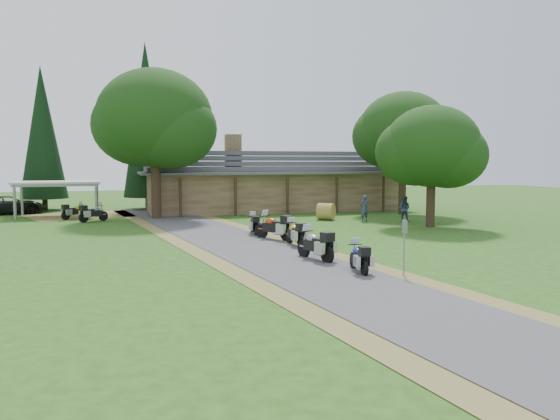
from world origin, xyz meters
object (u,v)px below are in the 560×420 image
object	(u,v)px
lodge	(271,180)
motorcycle_row_c	(295,232)
carport	(58,199)
motorcycle_row_d	(274,226)
motorcycle_row_b	(315,243)
motorcycle_row_e	(254,223)
motorcycle_carport_a	(75,211)
motorcycle_row_a	(359,256)
hay_bale	(326,212)
motorcycle_carport_b	(93,212)
car_dark_suv	(10,200)

from	to	relation	value
lodge	motorcycle_row_c	bearing A→B (deg)	-102.67
carport	motorcycle_row_d	size ratio (longest dim) A/B	2.78
motorcycle_row_b	motorcycle_row_c	world-z (taller)	motorcycle_row_b
motorcycle_row_e	motorcycle_carport_a	size ratio (longest dim) A/B	0.98
motorcycle_row_a	hay_bale	bearing A→B (deg)	-9.87
motorcycle_row_c	motorcycle_carport_a	distance (m)	19.03
motorcycle_row_a	hay_bale	xyz separation A→B (m)	(5.45, 16.92, -0.01)
lodge	hay_bale	size ratio (longest dim) A/B	18.81
motorcycle_row_a	motorcycle_carport_a	bearing A→B (deg)	34.17
motorcycle_row_e	hay_bale	size ratio (longest dim) A/B	1.51
carport	motorcycle_row_b	bearing A→B (deg)	-63.26
motorcycle_row_d	motorcycle_row_a	bearing A→B (deg)	151.12
motorcycle_row_b	motorcycle_carport_b	world-z (taller)	motorcycle_row_b
motorcycle_row_c	hay_bale	world-z (taller)	motorcycle_row_c
carport	motorcycle_row_c	distance (m)	21.83
motorcycle_row_d	carport	bearing A→B (deg)	3.10
carport	motorcycle_row_b	distance (m)	24.95
motorcycle_row_a	hay_bale	distance (m)	17.78
carport	motorcycle_row_b	size ratio (longest dim) A/B	2.93
motorcycle_row_a	motorcycle_row_d	xyz separation A→B (m)	(-0.60, 8.77, 0.15)
lodge	motorcycle_row_b	distance (m)	23.86
motorcycle_row_b	motorcycle_carport_a	distance (m)	22.14
carport	car_dark_suv	size ratio (longest dim) A/B	1.08
lodge	motorcycle_carport_b	distance (m)	15.08
motorcycle_row_c	motorcycle_row_e	distance (m)	4.62
motorcycle_row_c	motorcycle_row_d	distance (m)	2.21
motorcycle_row_c	motorcycle_row_e	world-z (taller)	motorcycle_row_c
carport	motorcycle_row_a	bearing A→B (deg)	-64.71
motorcycle_row_e	motorcycle_carport_b	xyz separation A→B (m)	(-8.62, 9.16, 0.05)
lodge	motorcycle_carport_a	xyz separation A→B (m)	(-15.14, -3.73, -1.85)
car_dark_suv	motorcycle_row_a	world-z (taller)	car_dark_suv
hay_bale	lodge	bearing A→B (deg)	98.01
car_dark_suv	motorcycle_carport_b	size ratio (longest dim) A/B	2.92
lodge	motorcycle_row_b	world-z (taller)	lodge
hay_bale	motorcycle_row_e	bearing A→B (deg)	-138.33
motorcycle_row_e	hay_bale	distance (m)	8.69
lodge	motorcycle_row_c	distance (m)	19.99
motorcycle_row_b	motorcycle_row_d	xyz separation A→B (m)	(0.03, 6.05, 0.04)
car_dark_suv	motorcycle_row_b	size ratio (longest dim) A/B	2.71
hay_bale	motorcycle_row_a	bearing A→B (deg)	-107.85
lodge	motorcycle_carport_b	xyz separation A→B (m)	(-13.83, -5.72, -1.81)
carport	motorcycle_row_e	distance (m)	17.67
motorcycle_row_a	carport	bearing A→B (deg)	34.21
motorcycle_row_a	motorcycle_row_c	world-z (taller)	motorcycle_row_c
carport	motorcycle_row_e	bearing A→B (deg)	-51.67
car_dark_suv	motorcycle_carport_b	bearing A→B (deg)	-155.27
motorcycle_row_b	car_dark_suv	bearing A→B (deg)	15.33
motorcycle_row_d	motorcycle_carport_a	xyz separation A→B (m)	(-10.37, 13.52, -0.12)
motorcycle_row_d	motorcycle_carport_a	size ratio (longest dim) A/B	1.20
motorcycle_row_a	motorcycle_row_c	size ratio (longest dim) A/B	0.90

